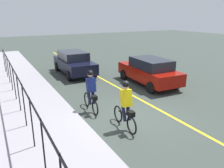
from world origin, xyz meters
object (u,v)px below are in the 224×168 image
Objects in this scene: cyclist_follow at (91,91)px; patrol_sedan at (149,71)px; parked_sedan_rear at (74,62)px; cyclist_lead at (126,105)px.

cyclist_follow reaches higher than patrol_sedan.
cyclist_follow is 5.04m from patrol_sedan.
cyclist_follow is 6.64m from parked_sedan_rear.
patrol_sedan is at bearing -63.17° from cyclist_follow.
parked_sedan_rear is at bearing -3.56° from cyclist_lead.
cyclist_lead is 5.79m from patrol_sedan.
cyclist_lead is 8.56m from parked_sedan_rear.
cyclist_lead is 1.00× the size of cyclist_follow.
parked_sedan_rear is (8.49, -1.06, -0.09)m from cyclist_lead.
cyclist_follow is 0.41× the size of patrol_sedan.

